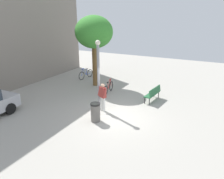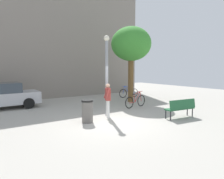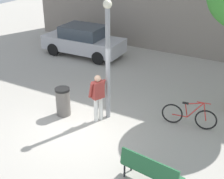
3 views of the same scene
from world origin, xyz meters
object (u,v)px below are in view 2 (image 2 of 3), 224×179
Objects in this scene: person_by_lamppost at (108,98)px; plaza_tree at (131,45)px; parked_car_silver at (1,96)px; park_bench at (181,107)px; bicycle_red at (136,101)px; trash_bin at (87,111)px; lamppost at (107,71)px; bicycle_blue at (129,93)px.

plaza_tree is at bearing 37.24° from person_by_lamppost.
person_by_lamppost is at bearing -51.44° from parked_car_silver.
bicycle_red is (-0.05, 3.27, -0.16)m from park_bench.
person_by_lamppost is 0.93× the size of bicycle_red.
parked_car_silver is at bearing 117.69° from trash_bin.
bicycle_red is (-1.06, -1.78, -3.67)m from plaza_tree.
person_by_lamppost is at bearing -157.62° from bicycle_red.
lamppost is at bearing 24.22° from trash_bin.
trash_bin is (-1.26, -0.29, -0.45)m from person_by_lamppost.
bicycle_red reaches higher than park_bench.
bicycle_blue is at bearing 71.69° from park_bench.
park_bench is at bearing -101.34° from plaza_tree.
lamppost is 2.23× the size of bicycle_red.
bicycle_blue is 9.26m from parked_car_silver.
lamppost is 2.41× the size of person_by_lamppost.
lamppost is at bearing -48.25° from parked_car_silver.
lamppost is 2.37m from trash_bin.
trash_bin reaches higher than bicycle_blue.
person_by_lamppost is 3.08m from bicycle_red.
person_by_lamppost is 1.01× the size of park_bench.
person_by_lamppost is 6.95m from bicycle_blue.
bicycle_red is at bearing 19.49° from trash_bin.
trash_bin is (-6.36, -4.98, 0.13)m from bicycle_blue.
lamppost is at bearing -163.24° from bicycle_red.
park_bench is 3.27m from bicycle_red.
bicycle_blue is 0.43× the size of parked_car_silver.
park_bench is 0.31× the size of plaza_tree.
bicycle_red is at bearing 22.38° from person_by_lamppost.
trash_bin is at bearing -147.87° from plaza_tree.
bicycle_blue is at bearing 57.00° from bicycle_red.
lamppost reaches higher than person_by_lamppost.
plaza_tree is at bearing 78.66° from park_bench.
parked_car_silver is (-9.23, 0.50, 0.39)m from bicycle_blue.
plaza_tree is 4.26m from bicycle_blue.
bicycle_red is (2.62, 0.79, -1.90)m from lamppost.
bicycle_red is at bearing -30.26° from parked_car_silver.
bicycle_red is 0.42× the size of parked_car_silver.
lamppost is 2.44× the size of park_bench.
plaza_tree reaches higher than person_by_lamppost.
parked_car_silver reaches higher than park_bench.
lamppost is 2.23× the size of bicycle_blue.
person_by_lamppost reaches higher than parked_car_silver.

